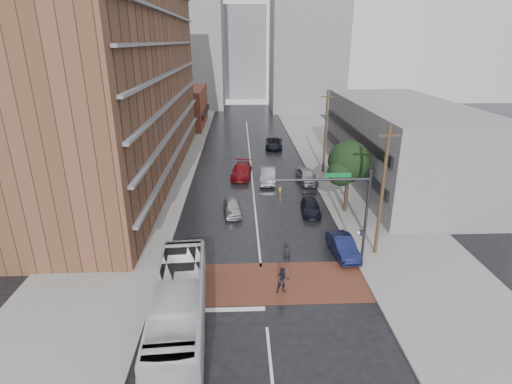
{
  "coord_description": "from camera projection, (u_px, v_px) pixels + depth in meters",
  "views": [
    {
      "loc": [
        -1.38,
        -22.4,
        15.29
      ],
      "look_at": [
        -0.1,
        8.51,
        3.5
      ],
      "focal_mm": 28.0,
      "sensor_mm": 36.0,
      "label": 1
    }
  ],
  "objects": [
    {
      "name": "car_parked_near",
      "position": [
        343.0,
        246.0,
        30.14
      ],
      "size": [
        1.89,
        4.46,
        1.43
      ],
      "primitive_type": "imported",
      "rotation": [
        0.0,
        0.0,
        0.09
      ],
      "color": "#12173F",
      "rests_on": "ground"
    },
    {
      "name": "street_tree",
      "position": [
        349.0,
        164.0,
        36.29
      ],
      "size": [
        4.2,
        4.1,
        6.9
      ],
      "color": "#332319",
      "rests_on": "ground"
    },
    {
      "name": "car_travel_c",
      "position": [
        241.0,
        171.0,
        47.39
      ],
      "size": [
        2.79,
        5.54,
        1.54
      ],
      "primitive_type": "imported",
      "rotation": [
        0.0,
        0.0,
        -0.12
      ],
      "color": "maroon",
      "rests_on": "ground"
    },
    {
      "name": "storefront_west",
      "position": [
        183.0,
        107.0,
        75.11
      ],
      "size": [
        8.0,
        16.0,
        7.0
      ],
      "primitive_type": "cube",
      "color": "brown",
      "rests_on": "ground"
    },
    {
      "name": "apartment_block",
      "position": [
        122.0,
        53.0,
        43.29
      ],
      "size": [
        10.0,
        44.0,
        28.0
      ],
      "primitive_type": "cube",
      "color": "brown",
      "rests_on": "ground"
    },
    {
      "name": "distant_tower_west",
      "position": [
        184.0,
        37.0,
        92.99
      ],
      "size": [
        18.0,
        16.0,
        32.0
      ],
      "primitive_type": "cube",
      "color": "gray",
      "rests_on": "ground"
    },
    {
      "name": "distant_tower_center",
      "position": [
        243.0,
        53.0,
        110.83
      ],
      "size": [
        12.0,
        10.0,
        24.0
      ],
      "primitive_type": "cube",
      "color": "gray",
      "rests_on": "ground"
    },
    {
      "name": "pedestrian_b",
      "position": [
        283.0,
        280.0,
        25.54
      ],
      "size": [
        0.97,
        0.81,
        1.79
      ],
      "primitive_type": "imported",
      "rotation": [
        0.0,
        0.0,
        0.16
      ],
      "color": "black",
      "rests_on": "ground"
    },
    {
      "name": "pedestrian_a",
      "position": [
        287.0,
        253.0,
        29.01
      ],
      "size": [
        0.58,
        0.39,
        1.58
      ],
      "primitive_type": "imported",
      "rotation": [
        0.0,
        0.0,
        0.02
      ],
      "color": "black",
      "rests_on": "ground"
    },
    {
      "name": "signal_mast",
      "position": [
        346.0,
        205.0,
        27.29
      ],
      "size": [
        6.5,
        0.3,
        7.2
      ],
      "color": "#2D2D33",
      "rests_on": "ground"
    },
    {
      "name": "ground",
      "position": [
        263.0,
        287.0,
        26.41
      ],
      "size": [
        160.0,
        160.0,
        0.0
      ],
      "primitive_type": "plane",
      "color": "black",
      "rests_on": "ground"
    },
    {
      "name": "crosswalk",
      "position": [
        262.0,
        283.0,
        26.88
      ],
      "size": [
        14.0,
        5.0,
        0.02
      ],
      "primitive_type": "cube",
      "color": "brown",
      "rests_on": "ground"
    },
    {
      "name": "car_parked_mid",
      "position": [
        311.0,
        207.0,
        37.53
      ],
      "size": [
        1.93,
        4.23,
        1.2
      ],
      "primitive_type": "imported",
      "rotation": [
        0.0,
        0.0,
        -0.06
      ],
      "color": "black",
      "rests_on": "ground"
    },
    {
      "name": "utility_pole_far",
      "position": [
        325.0,
        132.0,
        47.33
      ],
      "size": [
        1.6,
        0.26,
        10.0
      ],
      "color": "#473321",
      "rests_on": "ground"
    },
    {
      "name": "car_travel_a",
      "position": [
        232.0,
        207.0,
        37.27
      ],
      "size": [
        1.96,
        4.02,
        1.32
      ],
      "primitive_type": "imported",
      "rotation": [
        0.0,
        0.0,
        0.11
      ],
      "color": "#B0B4B8",
      "rests_on": "ground"
    },
    {
      "name": "sidewalk_east",
      "position": [
        343.0,
        169.0,
        50.17
      ],
      "size": [
        9.0,
        90.0,
        0.15
      ],
      "primitive_type": "cube",
      "color": "gray",
      "rests_on": "ground"
    },
    {
      "name": "transit_bus",
      "position": [
        179.0,
        307.0,
        21.85
      ],
      "size": [
        3.36,
        11.56,
        3.18
      ],
      "primitive_type": "imported",
      "rotation": [
        0.0,
        0.0,
        0.06
      ],
      "color": "silver",
      "rests_on": "ground"
    },
    {
      "name": "car_travel_b",
      "position": [
        268.0,
        176.0,
        45.57
      ],
      "size": [
        2.17,
        5.01,
        1.6
      ],
      "primitive_type": "imported",
      "rotation": [
        0.0,
        0.0,
        -0.1
      ],
      "color": "#9EA0A6",
      "rests_on": "ground"
    },
    {
      "name": "utility_pole_near",
      "position": [
        382.0,
        191.0,
        28.66
      ],
      "size": [
        1.6,
        0.26,
        10.0
      ],
      "color": "#473321",
      "rests_on": "ground"
    },
    {
      "name": "distant_tower_east",
      "position": [
        308.0,
        27.0,
        87.76
      ],
      "size": [
        16.0,
        14.0,
        36.0
      ],
      "primitive_type": "cube",
      "color": "gray",
      "rests_on": "ground"
    },
    {
      "name": "sidewalk_west",
      "position": [
        158.0,
        172.0,
        49.28
      ],
      "size": [
        9.0,
        90.0,
        0.15
      ],
      "primitive_type": "cube",
      "color": "gray",
      "rests_on": "ground"
    },
    {
      "name": "car_parked_far",
      "position": [
        307.0,
        176.0,
        45.58
      ],
      "size": [
        2.29,
        4.85,
        1.6
      ],
      "primitive_type": "imported",
      "rotation": [
        0.0,
        0.0,
        0.08
      ],
      "color": "#9D9FA5",
      "rests_on": "ground"
    },
    {
      "name": "suv_travel",
      "position": [
        274.0,
        143.0,
        60.15
      ],
      "size": [
        2.89,
        5.51,
        1.48
      ],
      "primitive_type": "imported",
      "rotation": [
        0.0,
        0.0,
        -0.08
      ],
      "color": "black",
      "rests_on": "ground"
    },
    {
      "name": "building_east",
      "position": [
        401.0,
        144.0,
        44.12
      ],
      "size": [
        11.0,
        26.0,
        9.0
      ],
      "primitive_type": "cube",
      "color": "gray",
      "rests_on": "ground"
    }
  ]
}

